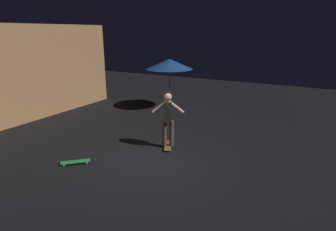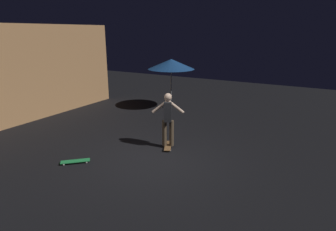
{
  "view_description": "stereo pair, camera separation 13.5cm",
  "coord_description": "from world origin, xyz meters",
  "px_view_note": "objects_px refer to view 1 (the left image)",
  "views": [
    {
      "loc": [
        -6.2,
        -3.88,
        3.51
      ],
      "look_at": [
        1.03,
        0.07,
        1.05
      ],
      "focal_mm": 30.36,
      "sensor_mm": 36.0,
      "label": 1
    },
    {
      "loc": [
        -6.14,
        -4.0,
        3.51
      ],
      "look_at": [
        1.03,
        0.07,
        1.05
      ],
      "focal_mm": 30.36,
      "sensor_mm": 36.0,
      "label": 2
    }
  ],
  "objects_px": {
    "skater": "(168,116)",
    "patio_umbrella": "(169,64)",
    "skateboard_spare": "(76,162)",
    "skateboard_ridden": "(168,146)"
  },
  "relations": [
    {
      "from": "skater",
      "to": "patio_umbrella",
      "type": "bearing_deg",
      "value": 27.9
    },
    {
      "from": "skateboard_spare",
      "to": "patio_umbrella",
      "type": "bearing_deg",
      "value": 4.55
    },
    {
      "from": "patio_umbrella",
      "to": "skater",
      "type": "relative_size",
      "value": 1.38
    },
    {
      "from": "patio_umbrella",
      "to": "skater",
      "type": "distance_m",
      "value": 4.8
    },
    {
      "from": "skateboard_ridden",
      "to": "skater",
      "type": "distance_m",
      "value": 0.98
    },
    {
      "from": "skateboard_ridden",
      "to": "skater",
      "type": "height_order",
      "value": "skater"
    },
    {
      "from": "patio_umbrella",
      "to": "skateboard_ridden",
      "type": "distance_m",
      "value": 5.11
    },
    {
      "from": "patio_umbrella",
      "to": "skater",
      "type": "height_order",
      "value": "patio_umbrella"
    },
    {
      "from": "patio_umbrella",
      "to": "skateboard_ridden",
      "type": "relative_size",
      "value": 2.92
    },
    {
      "from": "skateboard_spare",
      "to": "skater",
      "type": "height_order",
      "value": "skater"
    }
  ]
}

